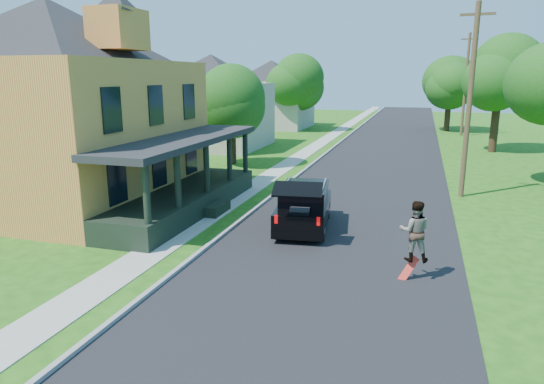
% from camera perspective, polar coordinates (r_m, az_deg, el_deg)
% --- Properties ---
extents(ground, '(140.00, 140.00, 0.00)m').
position_cam_1_polar(ground, '(13.30, 4.88, -11.32)').
color(ground, '#1F5010').
rests_on(ground, ground).
extents(street, '(8.00, 120.00, 0.02)m').
position_cam_1_polar(street, '(32.40, 12.45, 3.29)').
color(street, black).
rests_on(street, ground).
extents(curb, '(0.15, 120.00, 0.12)m').
position_cam_1_polar(curb, '(32.95, 5.41, 3.72)').
color(curb, gray).
rests_on(curb, ground).
extents(sidewalk, '(1.30, 120.00, 0.03)m').
position_cam_1_polar(sidewalk, '(33.30, 2.80, 3.87)').
color(sidewalk, gray).
rests_on(sidewalk, ground).
extents(front_walk, '(6.50, 1.20, 0.03)m').
position_cam_1_polar(front_walk, '(22.18, -16.28, -1.60)').
color(front_walk, gray).
rests_on(front_walk, ground).
extents(main_house, '(15.56, 15.56, 10.10)m').
position_cam_1_polar(main_house, '(23.47, -23.99, 10.79)').
color(main_house, gold).
rests_on(main_house, ground).
extents(neighbor_house_mid, '(12.78, 12.78, 8.30)m').
position_cam_1_polar(neighbor_house_mid, '(39.24, -7.11, 11.40)').
color(neighbor_house_mid, '#A9A696').
rests_on(neighbor_house_mid, ground).
extents(neighbor_house_far, '(12.78, 12.78, 8.30)m').
position_cam_1_polar(neighbor_house_far, '(54.24, -0.07, 12.06)').
color(neighbor_house_far, '#A9A696').
rests_on(neighbor_house_far, ground).
extents(black_suv, '(2.27, 4.76, 2.14)m').
position_cam_1_polar(black_suv, '(18.11, 3.78, -1.74)').
color(black_suv, black).
rests_on(black_suv, ground).
extents(skateboarder, '(0.89, 0.72, 1.72)m').
position_cam_1_polar(skateboarder, '(13.96, 16.45, -4.42)').
color(skateboarder, black).
rests_on(skateboarder, ground).
extents(skateboard, '(0.57, 0.31, 0.77)m').
position_cam_1_polar(skateboard, '(14.24, 15.76, -8.83)').
color(skateboard, red).
rests_on(skateboard, ground).
extents(tree_left_mid, '(5.26, 5.44, 6.71)m').
position_cam_1_polar(tree_left_mid, '(31.33, -4.84, 11.26)').
color(tree_left_mid, black).
rests_on(tree_left_mid, ground).
extents(tree_left_far, '(5.97, 6.05, 8.00)m').
position_cam_1_polar(tree_left_far, '(50.93, 2.74, 13.08)').
color(tree_left_far, black).
rests_on(tree_left_far, ground).
extents(tree_right_mid, '(5.72, 5.74, 8.58)m').
position_cam_1_polar(tree_right_mid, '(39.75, 25.21, 12.58)').
color(tree_right_mid, black).
rests_on(tree_right_mid, ground).
extents(tree_right_far, '(5.91, 5.92, 7.97)m').
position_cam_1_polar(tree_right_far, '(53.39, 20.21, 12.15)').
color(tree_right_far, black).
rests_on(tree_right_far, ground).
extents(utility_pole_near, '(1.48, 0.26, 8.74)m').
position_cam_1_polar(utility_pole_near, '(24.06, 22.24, 9.98)').
color(utility_pole_near, '#4B3122').
rests_on(utility_pole_near, ground).
extents(utility_pole_far, '(1.54, 0.29, 9.42)m').
position_cam_1_polar(utility_pole_far, '(49.78, 21.82, 11.75)').
color(utility_pole_far, '#4B3122').
rests_on(utility_pole_far, ground).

